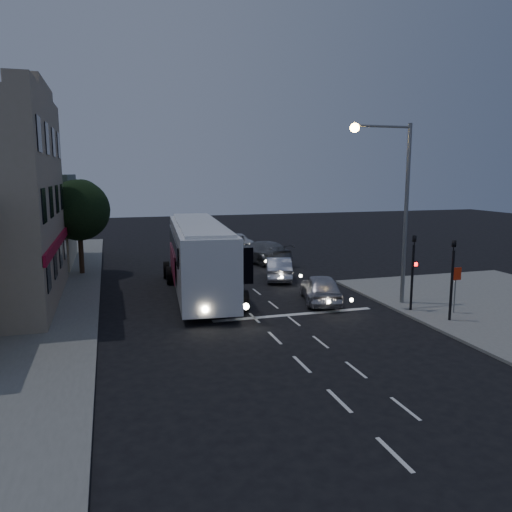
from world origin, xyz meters
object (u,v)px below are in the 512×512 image
object	(u,v)px
traffic_signal_main	(413,263)
street_tree	(78,207)
car_sedan_b	(261,252)
car_suv	(321,288)
car_sedan_c	(234,242)
tour_bus	(199,255)
car_sedan_a	(279,268)
regulatory_sign	(456,282)
streetlight	(395,193)
car_extra	(216,234)
traffic_signal_side	(453,270)

from	to	relation	value
traffic_signal_main	street_tree	bearing A→B (deg)	137.97
traffic_signal_main	car_sedan_b	bearing A→B (deg)	100.96
car_suv	traffic_signal_main	xyz separation A→B (m)	(3.45, -3.02, 1.67)
street_tree	car_sedan_c	bearing A→B (deg)	30.40
tour_bus	car_sedan_a	xyz separation A→B (m)	(5.47, 2.15, -1.45)
regulatory_sign	tour_bus	bearing A→B (deg)	143.63
streetlight	car_sedan_b	bearing A→B (deg)	101.04
tour_bus	car_sedan_a	distance (m)	6.05
street_tree	car_sedan_b	bearing A→B (deg)	4.28
car_sedan_b	traffic_signal_main	distance (m)	15.57
car_extra	traffic_signal_side	world-z (taller)	traffic_signal_side
car_suv	car_sedan_c	size ratio (longest dim) A/B	0.79
car_sedan_a	tour_bus	bearing A→B (deg)	37.63
car_suv	regulatory_sign	xyz separation A→B (m)	(5.15, -4.04, 0.84)
car_extra	traffic_signal_main	world-z (taller)	traffic_signal_main
car_extra	traffic_signal_side	size ratio (longest dim) A/B	1.20
regulatory_sign	street_tree	bearing A→B (deg)	138.92
car_sedan_c	traffic_signal_main	distance (m)	21.82
car_sedan_a	traffic_signal_side	distance (m)	12.05
car_extra	traffic_signal_main	size ratio (longest dim) A/B	1.20
car_sedan_c	car_extra	distance (m)	5.96
street_tree	car_sedan_a	bearing A→B (deg)	-22.92
car_extra	streetlight	bearing A→B (deg)	104.66
car_sedan_b	car_sedan_c	distance (m)	6.29
car_sedan_a	traffic_signal_main	world-z (taller)	traffic_signal_main
car_suv	car_extra	size ratio (longest dim) A/B	0.90
car_extra	traffic_signal_main	xyz separation A→B (m)	(3.85, -27.43, 1.61)
car_extra	traffic_signal_main	bearing A→B (deg)	104.79
car_sedan_b	traffic_signal_main	bearing A→B (deg)	85.00
traffic_signal_main	regulatory_sign	xyz separation A→B (m)	(1.70, -1.01, -0.82)
car_sedan_b	street_tree	distance (m)	13.41
car_sedan_c	streetlight	size ratio (longest dim) A/B	0.63
car_sedan_a	traffic_signal_main	distance (m)	9.98
regulatory_sign	car_extra	bearing A→B (deg)	101.04
car_extra	car_sedan_b	bearing A→B (deg)	101.02
car_sedan_a	streetlight	world-z (taller)	streetlight
traffic_signal_side	regulatory_sign	world-z (taller)	traffic_signal_side
car_sedan_b	car_sedan_a	bearing A→B (deg)	67.16
tour_bus	car_suv	distance (m)	7.08
traffic_signal_main	streetlight	bearing A→B (deg)	100.20
car_suv	street_tree	bearing A→B (deg)	-27.65
car_sedan_a	traffic_signal_side	bearing A→B (deg)	127.75
car_sedan_b	car_sedan_c	world-z (taller)	car_sedan_b
traffic_signal_side	streetlight	distance (m)	4.84
car_extra	street_tree	xyz separation A→B (m)	(-11.96, -13.18, 3.69)
car_sedan_b	car_sedan_c	size ratio (longest dim) A/B	1.03
car_sedan_a	car_extra	world-z (taller)	car_extra
tour_bus	traffic_signal_side	xyz separation A→B (m)	(9.85, -8.95, 0.25)
tour_bus	streetlight	bearing A→B (deg)	-27.05
traffic_signal_main	streetlight	xyz separation A→B (m)	(-0.26, 1.42, 3.31)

